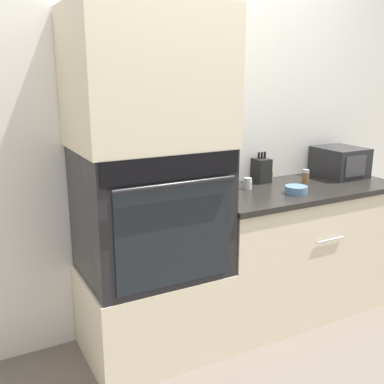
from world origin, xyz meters
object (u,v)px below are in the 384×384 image
Objects in this scene: knife_block at (261,170)px; condiment_jar_mid at (306,177)px; condiment_jar_near at (270,175)px; wall_oven at (151,210)px; condiment_jar_far at (248,184)px; bowl at (296,190)px; microwave at (340,162)px.

knife_block is 2.16× the size of condiment_jar_mid.
knife_block is 2.72× the size of condiment_jar_near.
wall_oven reaches higher than condiment_jar_far.
knife_block is 0.30m from condiment_jar_mid.
condiment_jar_mid is 0.44m from condiment_jar_far.
condiment_jar_mid is 1.30× the size of condiment_jar_far.
wall_oven is at bearing -177.84° from condiment_jar_mid.
condiment_jar_far is at bearing 130.57° from bowl.
condiment_jar_near is (0.08, 0.37, 0.01)m from bowl.
bowl is 1.44× the size of condiment_jar_mid.
condiment_jar_near is 0.80× the size of condiment_jar_mid.
microwave is at bearing -10.94° from knife_block.
knife_block is at bearing 13.54° from wall_oven.
knife_block is at bearing 144.03° from condiment_jar_mid.
condiment_jar_mid reaches higher than bowl.
condiment_jar_mid is (0.24, -0.18, -0.04)m from knife_block.
wall_oven is at bearing 172.06° from bowl.
microwave reaches higher than bowl.
condiment_jar_mid is (0.23, 0.17, 0.02)m from bowl.
bowl is at bearing -49.43° from condiment_jar_far.
wall_oven is 0.94m from knife_block.
condiment_jar_far is at bearing 8.41° from wall_oven.
microwave reaches higher than condiment_jar_mid.
bowl is at bearing -158.87° from microwave.
condiment_jar_near reaches higher than bowl.
microwave reaches higher than condiment_jar_far.
knife_block reaches higher than condiment_jar_mid.
condiment_jar_mid is at bearing -52.06° from condiment_jar_near.
bowl is 1.81× the size of condiment_jar_near.
microwave is 3.44× the size of condiment_jar_mid.
microwave is at bearing 21.13° from bowl.
condiment_jar_far is (-0.19, -0.11, -0.05)m from knife_block.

